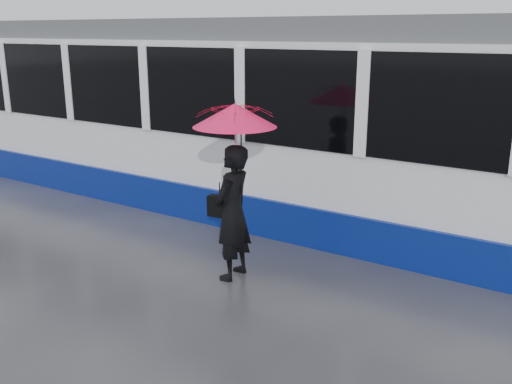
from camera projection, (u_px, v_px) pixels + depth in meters
The scene contains 6 objects.
ground at pixel (225, 265), 7.96m from camera, with size 90.00×90.00×0.00m, color #2D2E33.
rails at pixel (310, 217), 9.96m from camera, with size 34.00×1.51×0.02m.
tram at pixel (425, 136), 8.51m from camera, with size 26.00×2.56×3.35m.
woman at pixel (233, 213), 7.35m from camera, with size 0.65×0.43×1.78m, color black.
umbrella at pixel (235, 132), 7.03m from camera, with size 1.13×1.13×1.20m.
handbag at pixel (220, 206), 7.47m from camera, with size 0.33×0.16×0.46m.
Camera 1 is at (4.45, -5.91, 3.16)m, focal length 40.00 mm.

